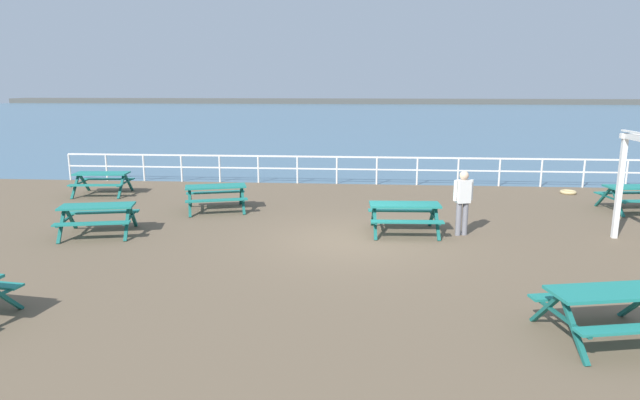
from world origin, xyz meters
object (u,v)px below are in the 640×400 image
Objects in this scene: picnic_table_far_right at (405,211)px; picnic_table_corner at (102,178)px; picnic_table_near_right at (216,192)px; visitor at (463,199)px; picnic_table_near_left at (609,302)px; picnic_table_mid_centre at (636,192)px; picnic_table_seaward at (98,212)px.

picnic_table_far_right is 10.96m from picnic_table_corner.
picnic_table_near_right and picnic_table_far_right have the same top height.
visitor reaches higher than picnic_table_far_right.
picnic_table_near_left and picnic_table_far_right have the same top height.
picnic_table_near_right is at bearing 156.59° from picnic_table_far_right.
picnic_table_mid_centre and picnic_table_corner have the same top height.
picnic_table_near_right is at bearing 176.79° from picnic_table_mid_centre.
picnic_table_corner is at bearing 102.12° from picnic_table_seaward.
picnic_table_seaward is 1.26× the size of visitor.
picnic_table_near_left and picnic_table_corner have the same top height.
picnic_table_mid_centre is at bearing -9.26° from picnic_table_corner.
picnic_table_mid_centre is 6.52m from visitor.
visitor is at bearing -8.41° from picnic_table_seaward.
picnic_table_corner is at bearing 168.79° from picnic_table_mid_centre.
picnic_table_near_right is at bearing 123.71° from picnic_table_near_left.
picnic_table_far_right is (-2.64, 5.83, 0.00)m from picnic_table_near_left.
picnic_table_far_right is at bearing 102.22° from picnic_table_near_left.
picnic_table_corner is 1.17× the size of visitor.
picnic_table_corner is at bearing 129.78° from picnic_table_near_left.
picnic_table_far_right is at bearing -6.87° from picnic_table_seaward.
visitor is at bearing -34.39° from picnic_table_near_right.
picnic_table_near_right is 3.70m from picnic_table_seaward.
visitor is (6.98, -2.20, 0.36)m from picnic_table_near_right.
picnic_table_mid_centre is (12.68, 0.94, 0.00)m from picnic_table_near_right.
picnic_table_seaward is at bearing 76.20° from visitor.
picnic_table_seaward is at bearing 142.22° from picnic_table_near_left.
picnic_table_near_left is 1.11× the size of picnic_table_far_right.
picnic_table_corner is (-2.32, 4.99, 0.00)m from picnic_table_seaward.
picnic_table_seaward is at bearing -70.55° from picnic_table_corner.
picnic_table_seaward is (-2.28, -2.92, 0.00)m from picnic_table_near_right.
picnic_table_near_right is 5.92m from picnic_table_far_right.
picnic_table_near_left is 6.40m from picnic_table_far_right.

